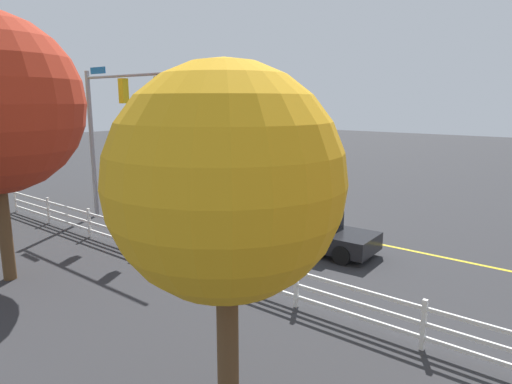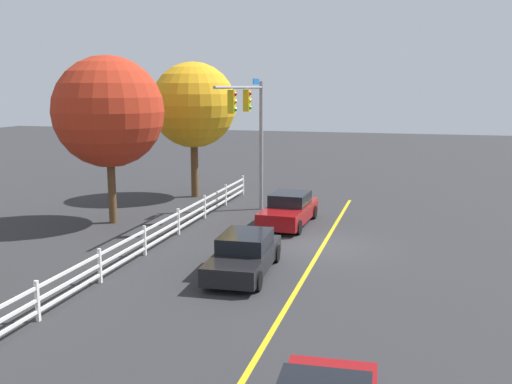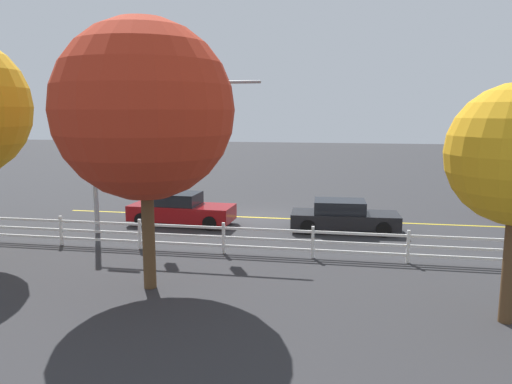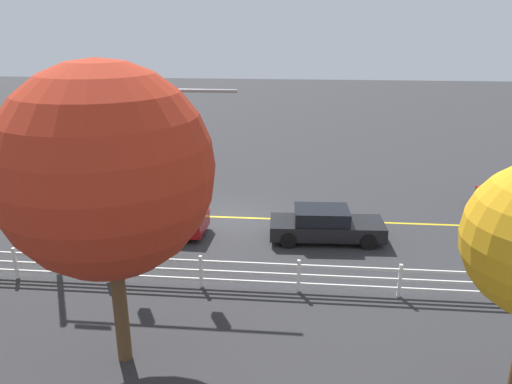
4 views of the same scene
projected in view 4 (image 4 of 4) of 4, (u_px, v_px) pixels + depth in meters
ground_plane at (234, 217)px, 22.41m from camera, size 120.00×120.00×0.00m
lane_center_stripe at (322, 220)px, 22.05m from camera, size 28.00×0.16×0.01m
signal_assembly at (94, 134)px, 17.29m from camera, size 7.22×0.38×6.69m
car_0 at (149, 218)px, 20.51m from camera, size 4.80×2.04×1.47m
car_2 at (325, 225)px, 19.89m from camera, size 4.67×2.03×1.36m
white_rail_fence at (298, 275)px, 16.01m from camera, size 26.10×0.10×1.15m
tree_2 at (106, 171)px, 11.31m from camera, size 5.08×5.08×7.72m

